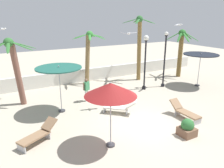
{
  "coord_description": "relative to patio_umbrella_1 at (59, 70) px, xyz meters",
  "views": [
    {
      "loc": [
        -6.11,
        -7.97,
        5.38
      ],
      "look_at": [
        0.0,
        3.09,
        1.4
      ],
      "focal_mm": 34.95,
      "sensor_mm": 36.0,
      "label": 1
    }
  ],
  "objects": [
    {
      "name": "seagull_1",
      "position": [
        3.72,
        -1.26,
        1.91
      ],
      "size": [
        0.99,
        0.4,
        0.14
      ],
      "color": "white"
    },
    {
      "name": "palm_tree_0",
      "position": [
        7.78,
        3.29,
        0.77
      ],
      "size": [
        2.6,
        2.71,
        5.39
      ],
      "color": "olive",
      "rests_on": "ground_plane"
    },
    {
      "name": "ground_plane",
      "position": [
        3.02,
        -3.71,
        -2.53
      ],
      "size": [
        56.0,
        56.0,
        0.0
      ],
      "primitive_type": "plane",
      "color": "#B2A893"
    },
    {
      "name": "palm_tree_2",
      "position": [
        -2.03,
        2.33,
        0.17
      ],
      "size": [
        2.99,
        3.0,
        4.18
      ],
      "color": "brown",
      "rests_on": "ground_plane"
    },
    {
      "name": "lounge_chair_0",
      "position": [
        -1.83,
        -2.68,
        -2.13
      ],
      "size": [
        1.91,
        1.37,
        0.84
      ],
      "color": "#B7B7BC",
      "rests_on": "ground_plane"
    },
    {
      "name": "planter",
      "position": [
        4.34,
        -5.47,
        -2.14
      ],
      "size": [
        0.7,
        0.7,
        0.85
      ],
      "color": "brown",
      "rests_on": "ground_plane"
    },
    {
      "name": "palm_tree_1",
      "position": [
        3.62,
        4.36,
        0.16
      ],
      "size": [
        2.82,
        2.52,
        4.25
      ],
      "color": "olive",
      "rests_on": "ground_plane"
    },
    {
      "name": "patio_umbrella_2",
      "position": [
        0.82,
        -4.48,
        0.04
      ],
      "size": [
        2.14,
        2.14,
        2.89
      ],
      "color": "#333338",
      "rests_on": "ground_plane"
    },
    {
      "name": "lamp_post_0",
      "position": [
        8.39,
        0.76,
        -0.25
      ],
      "size": [
        0.29,
        0.29,
        4.25
      ],
      "color": "black",
      "rests_on": "ground_plane"
    },
    {
      "name": "lamp_post_1",
      "position": [
        6.71,
        0.99,
        0.06
      ],
      "size": [
        0.39,
        0.39,
        4.04
      ],
      "color": "black",
      "rests_on": "ground_plane"
    },
    {
      "name": "guest_0",
      "position": [
        1.91,
        0.78,
        -1.61
      ],
      "size": [
        0.52,
        0.36,
        1.54
      ],
      "color": "silver",
      "rests_on": "ground_plane"
    },
    {
      "name": "patio_umbrella_3",
      "position": [
        10.91,
        -0.45,
        -0.08
      ],
      "size": [
        2.61,
        2.61,
        2.65
      ],
      "color": "#333338",
      "rests_on": "ground_plane"
    },
    {
      "name": "palm_tree_3",
      "position": [
        11.69,
        2.39,
        0.15
      ],
      "size": [
        2.81,
        2.87,
        4.24
      ],
      "color": "brown",
      "rests_on": "ground_plane"
    },
    {
      "name": "seagull_2",
      "position": [
        8.95,
        0.14,
        2.22
      ],
      "size": [
        1.28,
        0.67,
        0.14
      ],
      "color": "white"
    },
    {
      "name": "lounge_chair_2",
      "position": [
        5.63,
        -4.08,
        -2.13
      ],
      "size": [
        0.57,
        1.89,
        0.84
      ],
      "color": "#B7B7BC",
      "rests_on": "ground_plane"
    },
    {
      "name": "boundary_wall",
      "position": [
        3.02,
        5.1,
        -2.0
      ],
      "size": [
        25.2,
        0.3,
        1.06
      ],
      "primitive_type": "cube",
      "color": "silver",
      "rests_on": "ground_plane"
    },
    {
      "name": "seagull_0",
      "position": [
        -2.11,
        6.91,
        1.9
      ],
      "size": [
        0.38,
        1.0,
        0.14
      ],
      "color": "white"
    },
    {
      "name": "lounge_chair_1",
      "position": [
        2.86,
        -1.87,
        -2.13
      ],
      "size": [
        1.77,
        1.65,
        0.83
      ],
      "color": "#B7B7BC",
      "rests_on": "ground_plane"
    },
    {
      "name": "patio_umbrella_1",
      "position": [
        0.0,
        0.0,
        0.0
      ],
      "size": [
        2.54,
        2.54,
        2.75
      ],
      "color": "#333338",
      "rests_on": "ground_plane"
    }
  ]
}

